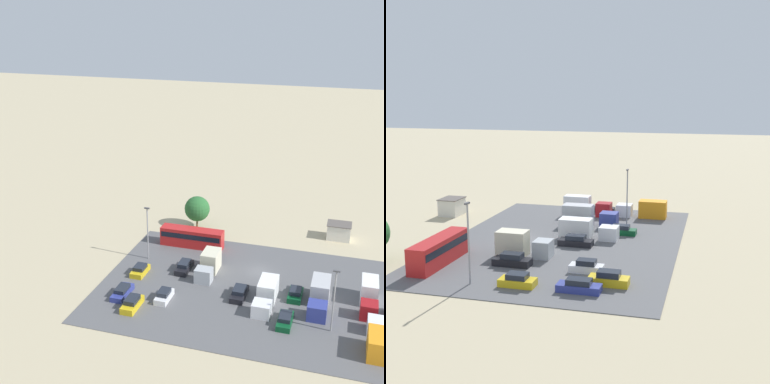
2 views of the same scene
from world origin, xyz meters
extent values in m
plane|color=tan|center=(0.00, 0.00, 0.00)|extent=(400.00, 400.00, 0.00)
cube|color=#565659|center=(0.00, 6.37, 0.04)|extent=(45.37, 31.96, 0.08)
cube|color=silver|center=(-11.26, -16.97, 1.41)|extent=(4.07, 3.24, 2.81)
cube|color=#59514C|center=(-11.26, -16.97, 2.87)|extent=(4.31, 3.48, 0.12)
cube|color=red|center=(13.16, -5.73, 1.72)|extent=(11.06, 2.51, 3.28)
cube|color=black|center=(13.16, -5.73, 2.31)|extent=(10.62, 2.55, 0.92)
cube|color=#0C4723|center=(-5.95, 13.44, 0.49)|extent=(1.89, 4.54, 0.82)
cube|color=#1E232D|center=(-5.95, 13.44, 1.21)|extent=(1.59, 2.54, 0.60)
cube|color=gold|center=(17.98, 6.35, 0.50)|extent=(1.96, 4.02, 0.83)
cube|color=#1E232D|center=(17.98, 6.35, 1.22)|extent=(1.65, 2.25, 0.61)
cube|color=silver|center=(11.64, 12.53, 0.52)|extent=(1.79, 4.01, 0.88)
cube|color=#1E232D|center=(11.64, 12.53, 1.28)|extent=(1.50, 2.24, 0.64)
cube|color=gold|center=(15.16, 15.92, 0.55)|extent=(1.91, 4.47, 0.94)
cube|color=#1E232D|center=(15.16, 15.92, 1.36)|extent=(1.60, 2.50, 0.69)
cube|color=#0C4723|center=(-6.42, 6.32, 0.51)|extent=(1.95, 4.02, 0.85)
cube|color=#1E232D|center=(-6.42, 6.32, 1.24)|extent=(1.64, 2.25, 0.62)
cube|color=navy|center=(17.90, 13.27, 0.49)|extent=(1.84, 4.76, 0.82)
cube|color=#1E232D|center=(17.90, 13.27, 1.20)|extent=(1.54, 2.66, 0.60)
cube|color=black|center=(1.44, 8.49, 0.51)|extent=(1.97, 4.72, 0.86)
cube|color=#1E232D|center=(1.44, 8.49, 1.25)|extent=(1.66, 2.64, 0.63)
cube|color=black|center=(11.63, 3.20, 0.53)|extent=(1.90, 4.67, 0.90)
cube|color=#1E232D|center=(11.63, 3.20, 1.32)|extent=(1.60, 2.62, 0.66)
cube|color=navy|center=(-9.88, 10.84, 1.22)|extent=(2.59, 2.65, 2.27)
cube|color=#B2B2B7|center=(-9.88, 5.83, 1.70)|extent=(2.59, 4.71, 3.25)
cube|color=#ADB2B7|center=(7.64, 5.84, 1.21)|extent=(2.55, 2.20, 2.26)
cube|color=beige|center=(7.64, 1.69, 1.69)|extent=(2.55, 3.91, 3.22)
cube|color=silver|center=(-17.70, 11.90, 1.09)|extent=(2.58, 2.54, 2.03)
cube|color=orange|center=(-17.70, 16.69, 1.53)|extent=(2.58, 4.51, 2.89)
cube|color=maroon|center=(-16.58, 8.58, 1.25)|extent=(2.32, 2.46, 2.33)
cube|color=white|center=(-16.58, 3.94, 1.74)|extent=(2.32, 4.37, 3.33)
cube|color=silver|center=(-2.55, 12.32, 1.06)|extent=(2.54, 2.60, 1.97)
cube|color=white|center=(-2.55, 7.41, 1.48)|extent=(2.54, 4.61, 2.81)
cylinder|color=brown|center=(14.83, -14.21, 0.98)|extent=(0.36, 0.36, 1.97)
sphere|color=#28602D|center=(14.83, -14.21, 3.76)|extent=(4.79, 4.79, 4.79)
cylinder|color=gray|center=(18.71, 1.04, 4.53)|extent=(0.20, 0.20, 8.90)
cube|color=#4C4C51|center=(18.71, 1.04, 9.16)|extent=(0.90, 0.28, 0.20)
cylinder|color=gray|center=(-11.93, 13.28, 4.40)|extent=(0.20, 0.20, 8.64)
cube|color=#4C4C51|center=(-11.93, 13.28, 8.90)|extent=(0.90, 0.28, 0.20)
camera|label=1|loc=(-12.59, 75.73, 40.98)|focal=50.00mm
camera|label=2|loc=(69.83, 26.91, 21.08)|focal=50.00mm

